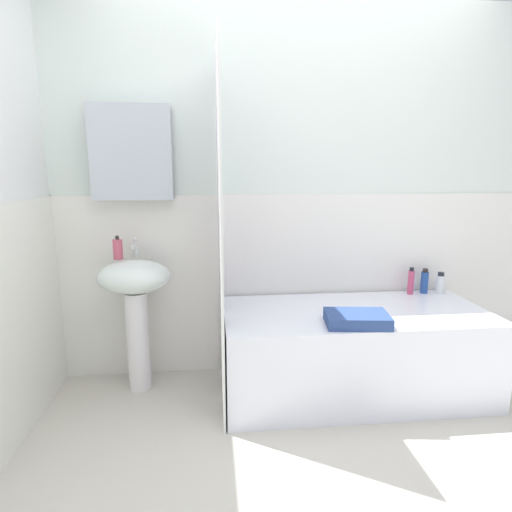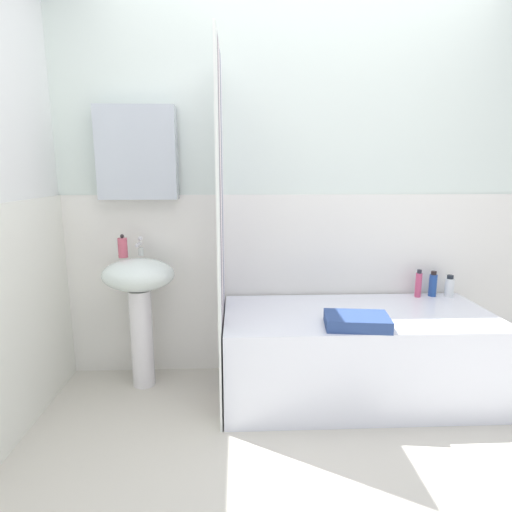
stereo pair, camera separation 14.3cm
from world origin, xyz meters
name	(u,v)px [view 1 (the left image)]	position (x,y,z in m)	size (l,w,h in m)	color
ground_plane	(349,501)	(0.00, 0.00, -0.02)	(4.80, 5.60, 0.04)	beige
wall_back_tiled	(287,204)	(-0.06, 1.26, 1.14)	(3.60, 0.18, 2.40)	silver
sink	(136,296)	(-1.03, 1.03, 0.61)	(0.44, 0.34, 0.83)	white
faucet	(135,248)	(-1.03, 1.11, 0.89)	(0.03, 0.12, 0.12)	silver
soap_dispenser	(118,249)	(-1.12, 1.08, 0.89)	(0.06, 0.06, 0.14)	#C35266
bathtub	(353,351)	(0.30, 0.86, 0.26)	(1.58, 0.73, 0.53)	white
shower_curtain	(220,235)	(-0.51, 0.86, 1.00)	(0.01, 0.73, 2.00)	white
body_wash_bottle	(440,284)	(0.99, 1.14, 0.60)	(0.06, 0.06, 0.15)	white
lotion_bottle	(424,282)	(0.88, 1.16, 0.61)	(0.05, 0.05, 0.17)	#254C9C
conditioner_bottle	(411,282)	(0.78, 1.14, 0.62)	(0.04, 0.04, 0.18)	#CC4971
towel_folded	(357,319)	(0.22, 0.62, 0.56)	(0.34, 0.22, 0.06)	navy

